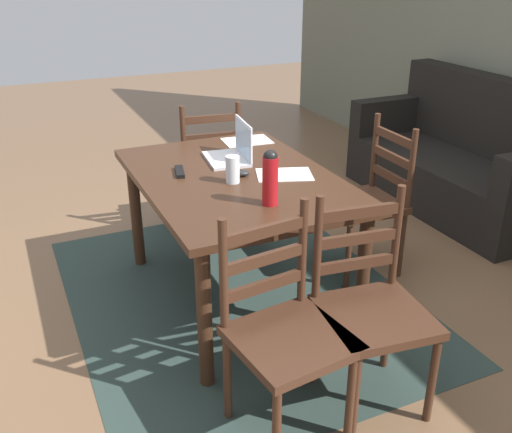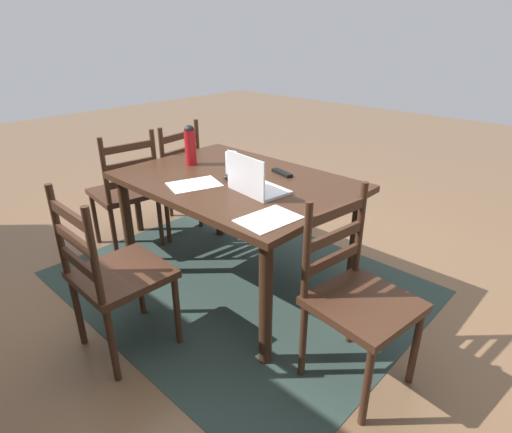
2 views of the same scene
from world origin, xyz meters
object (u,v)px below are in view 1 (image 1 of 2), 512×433
(dining_table, at_px, (236,192))
(chair_left_far, at_px, (207,166))
(laptop, at_px, (234,150))
(tv_remote, at_px, (180,172))
(water_bottle, at_px, (270,177))
(chair_right_near, at_px, (285,332))
(computer_mouse, at_px, (240,173))
(drinking_glass, at_px, (233,169))
(couch, at_px, (462,162))
(chair_right_far, at_px, (371,309))
(chair_far_head, at_px, (367,201))

(dining_table, bearing_deg, chair_left_far, 169.03)
(laptop, relative_size, tv_remote, 2.03)
(water_bottle, relative_size, tv_remote, 1.59)
(chair_right_near, bearing_deg, laptop, 166.58)
(computer_mouse, bearing_deg, chair_left_far, -169.03)
(chair_right_near, xyz_separation_m, drinking_glass, (-0.92, 0.16, 0.37))
(water_bottle, relative_size, drinking_glass, 1.89)
(chair_right_near, distance_m, tv_remote, 1.21)
(chair_right_near, height_order, couch, couch)
(laptop, distance_m, computer_mouse, 0.28)
(chair_right_far, distance_m, couch, 2.51)
(chair_right_near, xyz_separation_m, chair_right_far, (-0.00, 0.41, 0.00))
(chair_far_head, height_order, computer_mouse, chair_far_head)
(drinking_glass, relative_size, computer_mouse, 1.43)
(dining_table, bearing_deg, couch, 104.65)
(water_bottle, relative_size, computer_mouse, 2.71)
(chair_left_far, distance_m, chair_right_near, 2.06)
(laptop, bearing_deg, dining_table, -20.73)
(chair_far_head, bearing_deg, water_bottle, -63.87)
(chair_far_head, relative_size, laptop, 2.75)
(chair_left_far, relative_size, chair_right_near, 1.00)
(water_bottle, distance_m, computer_mouse, 0.43)
(chair_far_head, bearing_deg, drinking_glass, -84.66)
(couch, bearing_deg, chair_right_near, -56.39)
(chair_right_near, relative_size, drinking_glass, 6.64)
(chair_right_far, height_order, laptop, laptop)
(tv_remote, bearing_deg, chair_right_near, -73.92)
(chair_left_far, height_order, tv_remote, chair_left_far)
(dining_table, height_order, chair_right_near, chair_right_near)
(couch, xyz_separation_m, water_bottle, (0.99, -2.16, 0.55))
(chair_far_head, distance_m, computer_mouse, 0.91)
(chair_far_head, xyz_separation_m, chair_right_near, (1.01, -1.08, 0.00))
(dining_table, height_order, drinking_glass, drinking_glass)
(couch, height_order, water_bottle, water_bottle)
(water_bottle, xyz_separation_m, computer_mouse, (-0.41, 0.02, -0.12))
(laptop, xyz_separation_m, drinking_glass, (0.33, -0.14, 0.01))
(chair_right_near, distance_m, chair_right_far, 0.41)
(dining_table, relative_size, couch, 0.80)
(tv_remote, bearing_deg, chair_far_head, 5.28)
(chair_left_far, bearing_deg, chair_far_head, 33.88)
(couch, xyz_separation_m, tv_remote, (0.41, -2.42, 0.42))
(water_bottle, bearing_deg, tv_remote, -156.02)
(chair_far_head, relative_size, chair_right_far, 1.00)
(chair_far_head, height_order, chair_right_near, same)
(chair_far_head, relative_size, tv_remote, 5.59)
(couch, height_order, laptop, couch)
(chair_far_head, height_order, couch, couch)
(chair_left_far, xyz_separation_m, chair_far_head, (1.01, 0.68, 0.00))
(dining_table, xyz_separation_m, chair_right_near, (1.01, -0.21, -0.20))
(dining_table, bearing_deg, chair_far_head, 89.94)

